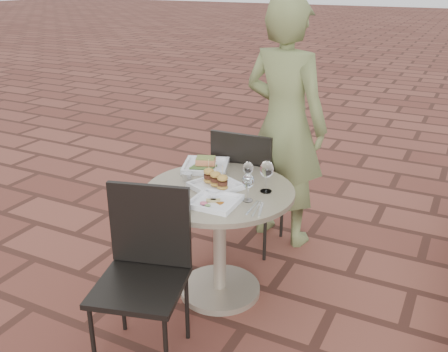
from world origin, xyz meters
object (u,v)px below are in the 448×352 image
at_px(plate_salmon, 206,165).
at_px(plate_sliders, 216,182).
at_px(diner, 285,125).
at_px(chair_far, 246,181).
at_px(plate_tuna, 215,201).
at_px(cafe_table, 220,226).
at_px(chair_near, 145,260).

relative_size(plate_salmon, plate_sliders, 1.08).
bearing_deg(diner, chair_far, 73.47).
bearing_deg(plate_salmon, diner, 63.32).
bearing_deg(plate_sliders, diner, 83.37).
relative_size(plate_salmon, plate_tuna, 1.42).
bearing_deg(plate_salmon, chair_far, 64.26).
xyz_separation_m(cafe_table, chair_near, (-0.12, -0.62, 0.07)).
bearing_deg(chair_near, diner, 67.24).
relative_size(cafe_table, chair_far, 0.97).
relative_size(chair_far, plate_sliders, 2.75).
xyz_separation_m(chair_far, plate_sliders, (0.06, -0.57, 0.22)).
xyz_separation_m(cafe_table, diner, (0.07, 0.88, 0.42)).
relative_size(cafe_table, plate_salmon, 2.46).
height_order(diner, plate_sliders, diner).
relative_size(chair_near, plate_tuna, 3.61).
distance_m(diner, plate_tuna, 1.09).
relative_size(diner, plate_salmon, 4.94).
bearing_deg(diner, plate_sliders, 94.47).
relative_size(cafe_table, plate_tuna, 3.50).
bearing_deg(chair_far, chair_near, 86.32).
bearing_deg(cafe_table, plate_tuna, -69.44).
relative_size(cafe_table, chair_near, 0.97).
distance_m(cafe_table, diner, 0.98).
distance_m(chair_far, plate_salmon, 0.40).
xyz_separation_m(chair_near, plate_sliders, (0.09, 0.62, 0.22)).
xyz_separation_m(cafe_table, plate_sliders, (-0.03, 0.00, 0.28)).
bearing_deg(chair_near, plate_tuna, 50.66).
height_order(cafe_table, chair_near, chair_near).
xyz_separation_m(cafe_table, chair_far, (-0.09, 0.58, 0.07)).
bearing_deg(plate_tuna, cafe_table, 110.56).
bearing_deg(diner, plate_tuna, 101.02).
height_order(cafe_table, plate_salmon, plate_salmon).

